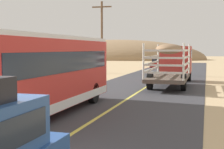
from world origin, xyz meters
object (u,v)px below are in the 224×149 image
bus (42,72)px  power_pole_mid (102,35)px  car_far (158,63)px  livestock_truck (173,61)px

bus → power_pole_mid: 23.90m
car_far → power_pole_mid: (-4.71, -11.57, 3.55)m
livestock_truck → power_pole_mid: 12.99m
bus → power_pole_mid: size_ratio=1.26×
livestock_truck → bus: 14.57m
car_far → power_pole_mid: size_ratio=0.56×
livestock_truck → car_far: size_ratio=2.20×
livestock_truck → bus: bearing=-105.8°
bus → car_far: (-0.08, 34.86, -1.05)m
car_far → power_pole_mid: bearing=-112.2°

